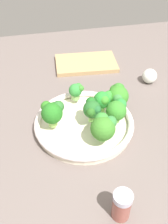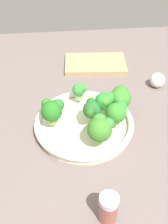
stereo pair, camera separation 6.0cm
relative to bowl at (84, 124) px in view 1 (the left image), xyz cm
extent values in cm
cube|color=#6B5F5A|center=(2.11, 2.64, -2.91)|extent=(130.00, 130.00, 2.50)
cylinder|color=#EEE5C8|center=(0.00, 0.00, -0.93)|extent=(28.31, 28.31, 1.46)
torus|color=silver|center=(0.00, 0.00, 0.70)|extent=(29.49, 29.49, 1.79)
cylinder|color=#87CA6A|center=(3.14, -8.85, 2.66)|extent=(1.92, 1.92, 2.15)
sphere|color=#3A7D28|center=(3.14, -8.85, 5.90)|extent=(6.64, 6.64, 6.64)
sphere|color=#357D38|center=(5.36, -8.11, 7.07)|extent=(3.37, 3.37, 3.37)
sphere|color=#378A32|center=(3.33, -6.94, 7.35)|extent=(3.84, 3.84, 3.84)
cylinder|color=#91C35B|center=(-9.12, -0.15, 2.78)|extent=(2.58, 2.58, 2.37)
sphere|color=#256F1F|center=(-9.12, -0.15, 5.94)|extent=(6.07, 6.07, 6.07)
sphere|color=#2B7121|center=(-8.11, 1.94, 6.53)|extent=(2.67, 2.67, 2.67)
sphere|color=#2E692D|center=(-7.09, 1.32, 6.78)|extent=(3.42, 3.42, 3.42)
sphere|color=#2F7821|center=(-10.37, 2.05, 6.78)|extent=(3.17, 3.17, 3.17)
cylinder|color=#89CC5C|center=(8.78, -2.41, 2.62)|extent=(2.46, 2.46, 2.05)
sphere|color=#368429|center=(8.78, -2.41, 5.54)|extent=(5.82, 5.82, 5.82)
sphere|color=#338436|center=(8.95, -0.56, 6.09)|extent=(2.43, 2.43, 2.43)
sphere|color=#2A8B34|center=(10.37, -1.20, 6.57)|extent=(3.43, 3.43, 3.43)
cylinder|color=#9AD76D|center=(5.98, 3.13, 2.95)|extent=(1.94, 1.94, 2.72)
sphere|color=#298C2F|center=(5.98, 3.13, 5.96)|extent=(5.09, 5.09, 5.09)
sphere|color=#338E2F|center=(8.09, 3.31, 6.71)|extent=(2.94, 2.94, 2.94)
sphere|color=#3A8D2A|center=(6.27, 1.29, 6.83)|extent=(2.79, 2.79, 2.79)
sphere|color=#317E2E|center=(7.70, 2.56, 6.47)|extent=(2.70, 2.70, 2.70)
cylinder|color=#8DBD68|center=(-0.54, 10.43, 2.54)|extent=(2.70, 2.70, 1.89)
sphere|color=#348B39|center=(-0.54, 10.43, 4.84)|extent=(4.19, 4.19, 4.19)
sphere|color=#368031|center=(0.63, 11.32, 5.46)|extent=(2.24, 2.24, 2.24)
sphere|color=#39822B|center=(1.09, 9.76, 5.77)|extent=(1.97, 1.97, 1.97)
cylinder|color=#8FD562|center=(11.12, 3.52, 2.65)|extent=(1.92, 1.92, 2.12)
sphere|color=#378427|center=(11.12, 3.52, 5.82)|extent=(6.48, 6.48, 6.48)
sphere|color=#3A8D2C|center=(10.98, 5.97, 6.39)|extent=(3.37, 3.37, 3.37)
sphere|color=#357C28|center=(11.78, 5.32, 6.99)|extent=(3.88, 3.88, 3.88)
sphere|color=#397A38|center=(10.48, 1.76, 6.51)|extent=(3.41, 3.41, 3.41)
cylinder|color=#81BF56|center=(1.70, -0.89, 2.97)|extent=(1.88, 1.88, 2.75)
sphere|color=#256226|center=(1.70, -0.89, 6.01)|extent=(5.13, 5.13, 5.13)
sphere|color=#1F6220|center=(1.75, 0.65, 7.37)|extent=(2.91, 2.91, 2.91)
sphere|color=#225E2C|center=(3.14, -2.24, 6.76)|extent=(2.52, 2.52, 2.52)
sphere|color=#29601F|center=(1.29, -2.74, 6.63)|extent=(2.56, 2.56, 2.56)
cube|color=tan|center=(8.26, 34.80, -0.86)|extent=(24.95, 16.60, 1.60)
sphere|color=silver|center=(28.15, 18.35, 0.99)|extent=(5.29, 5.29, 5.29)
cylinder|color=#954C40|center=(2.47, -28.84, 1.56)|extent=(4.07, 4.07, 6.43)
cylinder|color=#BAB4C8|center=(2.47, -28.84, 5.49)|extent=(4.28, 4.28, 1.43)
camera|label=1|loc=(-12.11, -56.83, 55.52)|focal=43.37mm
camera|label=2|loc=(-6.15, -57.78, 55.52)|focal=43.37mm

